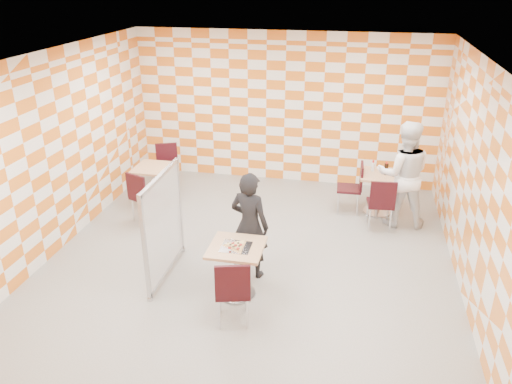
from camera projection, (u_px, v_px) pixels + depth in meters
room_shell at (254, 160)px, 7.24m from camera, size 7.00×7.00×7.00m
main_table at (237, 262)px, 6.56m from camera, size 0.70×0.70×0.75m
second_table at (380, 186)px, 8.85m from camera, size 0.70×0.70×0.75m
empty_table at (155, 179)px, 9.16m from camera, size 0.70×0.70×0.75m
chair_main_front at (233, 288)px, 5.97m from camera, size 0.52×0.52×0.92m
chair_second_front at (381, 201)px, 8.22m from camera, size 0.46×0.47×0.92m
chair_second_side at (355, 184)px, 8.86m from camera, size 0.45×0.44×0.92m
chair_empty_near at (142, 194)px, 8.48m from camera, size 0.55×0.56×0.92m
chair_empty_far at (167, 163)px, 9.81m from camera, size 0.55×0.56×0.92m
partition at (164, 226)px, 6.90m from camera, size 0.08×1.38×1.55m
man_dark at (250, 225)px, 6.93m from camera, size 0.65×0.51×1.56m
man_white at (403, 174)px, 8.29m from camera, size 0.93×0.75×1.83m
pizza_on_foil at (236, 246)px, 6.44m from camera, size 0.40×0.40×0.04m
sport_bottle at (373, 166)px, 8.85m from camera, size 0.06×0.06×0.20m
soda_bottle at (386, 169)px, 8.69m from camera, size 0.07×0.07×0.23m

